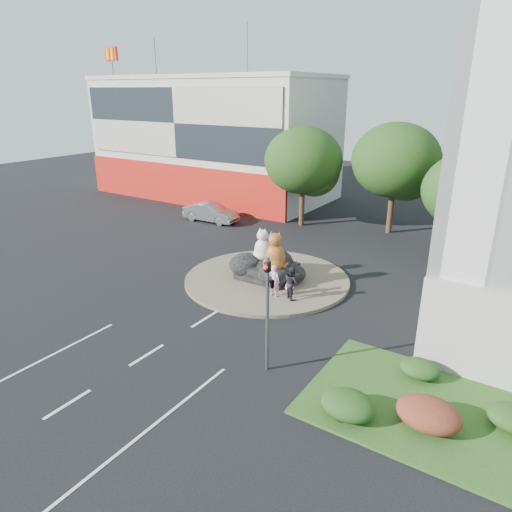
{
  "coord_description": "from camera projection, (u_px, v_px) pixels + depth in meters",
  "views": [
    {
      "loc": [
        13.56,
        -11.88,
        11.01
      ],
      "look_at": [
        0.03,
        8.73,
        2.0
      ],
      "focal_mm": 32.0,
      "sensor_mm": 36.0,
      "label": 1
    }
  ],
  "objects": [
    {
      "name": "traffic_light",
      "position": [
        270.0,
        291.0,
        17.79
      ],
      "size": [
        0.44,
        1.24,
        5.0
      ],
      "color": "#595B60",
      "rests_on": "ground"
    },
    {
      "name": "pedestrian_dark",
      "position": [
        292.0,
        283.0,
        24.82
      ],
      "size": [
        1.13,
        1.08,
        1.83
      ],
      "primitive_type": "imported",
      "rotation": [
        0.0,
        0.0,
        2.51
      ],
      "color": "black",
      "rests_on": "roundabout_island"
    },
    {
      "name": "cat_white",
      "position": [
        263.0,
        244.0,
        27.81
      ],
      "size": [
        1.39,
        1.25,
        2.07
      ],
      "primitive_type": null,
      "rotation": [
        0.0,
        0.0,
        -0.15
      ],
      "color": "beige",
      "rests_on": "rock_plinth"
    },
    {
      "name": "pedestrian_pink",
      "position": [
        274.0,
        281.0,
        25.09
      ],
      "size": [
        0.68,
        0.46,
        1.84
      ],
      "primitive_type": "imported",
      "rotation": [
        0.0,
        0.0,
        3.12
      ],
      "color": "pink",
      "rests_on": "roundabout_island"
    },
    {
      "name": "tree_mid",
      "position": [
        396.0,
        164.0,
        35.5
      ],
      "size": [
        6.84,
        6.84,
        8.76
      ],
      "color": "#382314",
      "rests_on": "ground"
    },
    {
      "name": "litter_bin",
      "position": [
        343.0,
        409.0,
        15.97
      ],
      "size": [
        0.64,
        0.64,
        0.75
      ],
      "primitive_type": "cylinder",
      "rotation": [
        0.0,
        0.0,
        -0.13
      ],
      "color": "black",
      "rests_on": "grass_verge"
    },
    {
      "name": "roundabout_island",
      "position": [
        267.0,
        279.0,
        27.91
      ],
      "size": [
        10.0,
        10.0,
        0.2
      ],
      "primitive_type": "cylinder",
      "color": "brown",
      "rests_on": "ground"
    },
    {
      "name": "kitten_calico",
      "position": [
        237.0,
        270.0,
        27.9
      ],
      "size": [
        0.56,
        0.5,
        0.82
      ],
      "primitive_type": null,
      "rotation": [
        0.0,
        0.0,
        -0.16
      ],
      "color": "silver",
      "rests_on": "roundabout_island"
    },
    {
      "name": "cat_tabby",
      "position": [
        275.0,
        251.0,
        26.31
      ],
      "size": [
        1.71,
        1.59,
        2.34
      ],
      "primitive_type": null,
      "rotation": [
        0.0,
        0.0,
        0.31
      ],
      "color": "#AB5723",
      "rests_on": "rock_plinth"
    },
    {
      "name": "parked_car",
      "position": [
        211.0,
        212.0,
        40.22
      ],
      "size": [
        5.13,
        2.08,
        1.66
      ],
      "primitive_type": "imported",
      "rotation": [
        0.0,
        0.0,
        1.64
      ],
      "color": "#97999E",
      "rests_on": "ground"
    },
    {
      "name": "tree_left",
      "position": [
        304.0,
        164.0,
        37.64
      ],
      "size": [
        6.46,
        6.46,
        8.27
      ],
      "color": "#382314",
      "rests_on": "ground"
    },
    {
      "name": "grass_verge",
      "position": [
        448.0,
        416.0,
        16.25
      ],
      "size": [
        10.0,
        6.0,
        0.12
      ],
      "primitive_type": "cube",
      "color": "#1D4A18",
      "rests_on": "ground"
    },
    {
      "name": "ground",
      "position": [
        147.0,
        355.0,
        20.1
      ],
      "size": [
        120.0,
        120.0,
        0.0
      ],
      "primitive_type": "plane",
      "color": "black",
      "rests_on": "ground"
    },
    {
      "name": "kitten_white",
      "position": [
        289.0,
        283.0,
        26.04
      ],
      "size": [
        0.61,
        0.57,
        0.83
      ],
      "primitive_type": null,
      "rotation": [
        0.0,
        0.0,
        0.34
      ],
      "color": "white",
      "rests_on": "roundabout_island"
    },
    {
      "name": "tree_right",
      "position": [
        468.0,
        194.0,
        29.59
      ],
      "size": [
        5.7,
        5.7,
        7.3
      ],
      "color": "#382314",
      "rests_on": "ground"
    },
    {
      "name": "hedge_back_green",
      "position": [
        420.0,
        369.0,
        18.29
      ],
      "size": [
        1.6,
        1.28,
        0.72
      ],
      "primitive_type": "ellipsoid",
      "color": "#1C3C13",
      "rests_on": "grass_verge"
    },
    {
      "name": "shophouse_block",
      "position": [
        214.0,
        137.0,
        49.17
      ],
      "size": [
        25.2,
        12.3,
        17.4
      ],
      "color": "beige",
      "rests_on": "ground"
    },
    {
      "name": "hedge_near_green",
      "position": [
        348.0,
        405.0,
        16.05
      ],
      "size": [
        2.0,
        1.6,
        0.9
      ],
      "primitive_type": "ellipsoid",
      "color": "#1C3C13",
      "rests_on": "grass_verge"
    },
    {
      "name": "rock_plinth",
      "position": [
        267.0,
        271.0,
        27.73
      ],
      "size": [
        3.2,
        2.6,
        0.9
      ],
      "primitive_type": null,
      "color": "black",
      "rests_on": "roundabout_island"
    },
    {
      "name": "hedge_red",
      "position": [
        429.0,
        414.0,
        15.53
      ],
      "size": [
        2.2,
        1.76,
        0.99
      ],
      "primitive_type": "ellipsoid",
      "color": "#532216",
      "rests_on": "grass_verge"
    }
  ]
}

